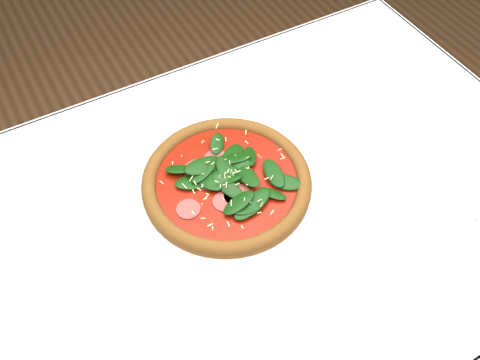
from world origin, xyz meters
TOP-DOWN VIEW (x-y plane):
  - ground at (0.00, 0.00)m, footprint 6.00×6.00m
  - dining_table at (0.00, 0.00)m, footprint 1.21×0.81m
  - plate at (-0.02, 0.06)m, footprint 0.35×0.35m
  - pizza at (-0.02, 0.06)m, footprint 0.33×0.33m
  - saucer_near at (0.32, -0.15)m, footprint 0.13×0.13m
  - saucer_far at (0.38, 0.31)m, footprint 0.13×0.13m

SIDE VIEW (x-z plane):
  - ground at x=0.00m, z-range 0.00..0.00m
  - dining_table at x=0.00m, z-range 0.27..1.02m
  - saucer_far at x=0.38m, z-range 0.75..0.76m
  - saucer_near at x=0.32m, z-range 0.75..0.76m
  - plate at x=-0.02m, z-range 0.75..0.77m
  - pizza at x=-0.02m, z-range 0.76..0.80m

